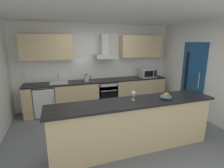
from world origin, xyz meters
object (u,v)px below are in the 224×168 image
microwave (148,73)px  wine_glass (134,94)px  sink (59,82)px  range_hood (105,51)px  fruit_bowl (166,97)px  oven (106,93)px  refrigerator (45,101)px  kettle (87,78)px

microwave → wine_glass: 2.70m
sink → range_hood: range_hood is taller
fruit_bowl → wine_glass: bearing=168.7°
microwave → sink: (-2.85, 0.04, -0.12)m
oven → refrigerator: (-1.84, -0.00, -0.03)m
range_hood → kettle: bearing=-165.3°
oven → fruit_bowl: (0.51, -2.36, 0.57)m
oven → range_hood: bearing=90.0°
refrigerator → wine_glass: wine_glass is taller
microwave → fruit_bowl: (-0.93, -2.33, -0.02)m
oven → microwave: (1.44, -0.03, 0.59)m
oven → kettle: kettle is taller
oven → sink: sink is taller
sink → fruit_bowl: 3.05m
kettle → refrigerator: bearing=178.5°
microwave → fruit_bowl: 2.51m
kettle → fruit_bowl: kettle is taller
kettle → sink: bearing=176.8°
refrigerator → fruit_bowl: (2.34, -2.35, 0.61)m
kettle → fruit_bowl: bearing=-64.1°
range_hood → microwave: bearing=-6.3°
sink → wine_glass: 2.59m
oven → range_hood: size_ratio=1.11×
refrigerator → sink: sink is taller
refrigerator → fruit_bowl: size_ratio=3.86×
range_hood → fruit_bowl: range_hood is taller
refrigerator → range_hood: (1.84, 0.13, 1.36)m
oven → kettle: (-0.62, -0.03, 0.55)m
microwave → sink: bearing=179.2°
sink → wine_glass: size_ratio=2.81×
kettle → range_hood: 1.01m
oven → sink: bearing=179.6°
fruit_bowl → range_hood: bearing=101.5°
microwave → range_hood: (-1.44, 0.16, 0.74)m
range_hood → wine_glass: (-0.13, -2.36, -0.68)m
sink → wine_glass: bearing=-60.1°
refrigerator → microwave: bearing=-0.4°
kettle → fruit_bowl: (1.13, -2.32, 0.03)m
range_hood → fruit_bowl: (0.51, -2.49, -0.76)m
kettle → wine_glass: 2.25m
microwave → fruit_bowl: size_ratio=2.27×
refrigerator → fruit_bowl: 3.38m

